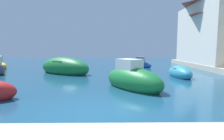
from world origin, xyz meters
TOP-DOWN VIEW (x-y plane):
  - ground at (0.00, 0.00)m, footprint 80.00×80.00m
  - quay_promenade at (4.32, -0.37)m, footprint 44.00×32.00m
  - moored_boat_0 at (-3.34, 10.20)m, footprint 5.64×4.81m
  - moored_boat_3 at (1.90, 4.09)m, footprint 3.74×4.42m
  - moored_boat_6 at (6.04, 8.03)m, footprint 1.46×3.22m
  - moored_boat_8 at (4.01, 15.22)m, footprint 3.12×2.32m
  - waterfront_building_annex at (13.00, 14.40)m, footprint 5.47×8.76m
  - waterfront_building_far at (13.00, 15.14)m, footprint 6.26×10.31m

SIDE VIEW (x-z plane):
  - ground at x=0.00m, z-range 0.00..0.00m
  - quay_promenade at x=4.32m, z-range 0.00..0.50m
  - moored_boat_6 at x=6.04m, z-range -0.25..0.88m
  - moored_boat_8 at x=4.01m, z-range -0.39..1.05m
  - moored_boat_3 at x=1.90m, z-range -0.49..1.45m
  - moored_boat_0 at x=-3.34m, z-range -0.41..1.42m
  - waterfront_building_annex at x=13.00m, z-range 0.55..6.76m
  - waterfront_building_far at x=13.00m, z-range 0.56..8.26m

